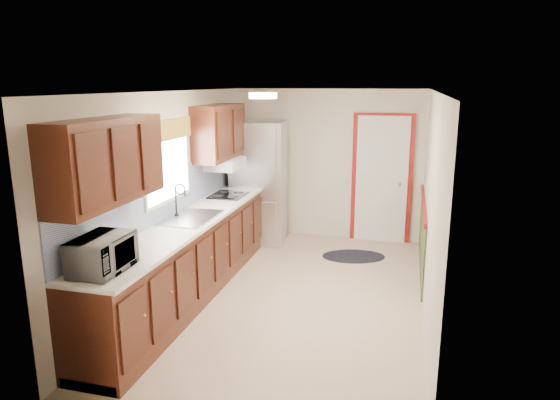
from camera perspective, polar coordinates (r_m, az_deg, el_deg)
The scene contains 8 objects.
room_shell at distance 5.71m, azimuth 1.59°, elevation 0.14°, with size 3.20×5.20×2.52m.
kitchen_run at distance 5.94m, azimuth -10.79°, elevation -3.46°, with size 0.63×4.00×2.20m.
back_wall_trim at distance 7.80m, azimuth 12.44°, elevation 1.08°, with size 1.12×2.30×2.08m.
ceiling_fixture at distance 5.44m, azimuth -1.96°, elevation 11.84°, with size 0.30×0.30×0.06m, color #FFD88C.
microwave at distance 4.46m, azimuth -19.69°, elevation -5.44°, with size 0.55×0.31×0.37m, color white.
refrigerator at distance 7.90m, azimuth -2.34°, elevation 2.05°, with size 0.86×0.83×1.91m.
rug at distance 7.45m, azimuth 8.41°, elevation -6.38°, with size 0.92×0.59×0.01m, color black.
cooktop at distance 7.07m, azimuth -5.93°, elevation 0.58°, with size 0.46×0.55×0.02m, color black.
Camera 1 is at (1.25, -5.41, 2.50)m, focal length 32.00 mm.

